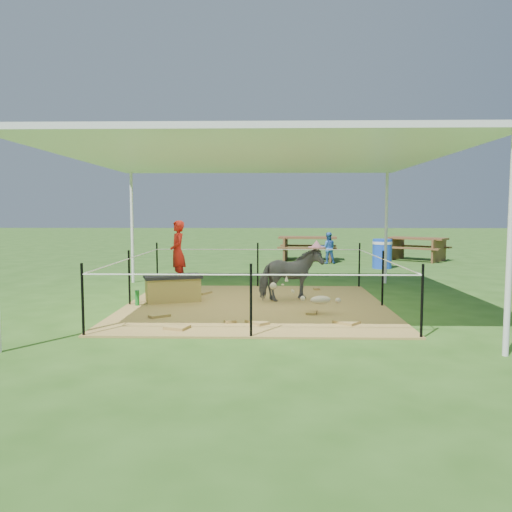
{
  "coord_description": "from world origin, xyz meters",
  "views": [
    {
      "loc": [
        0.22,
        -8.77,
        1.67
      ],
      "look_at": [
        0.0,
        0.6,
        0.85
      ],
      "focal_mm": 35.0,
      "sensor_mm": 36.0,
      "label": 1
    }
  ],
  "objects_px": {
    "woman": "(178,247)",
    "pony": "(291,275)",
    "foal": "(320,298)",
    "trash_barrel": "(382,254)",
    "picnic_table_far": "(417,249)",
    "straw_bale": "(173,289)",
    "distant_person": "(328,248)",
    "picnic_table_near": "(308,248)",
    "green_bottle": "(137,298)"
  },
  "relations": [
    {
      "from": "picnic_table_far",
      "to": "straw_bale",
      "type": "bearing_deg",
      "value": -93.23
    },
    {
      "from": "green_bottle",
      "to": "picnic_table_far",
      "type": "xyz_separation_m",
      "value": [
        7.49,
        8.72,
        0.24
      ]
    },
    {
      "from": "picnic_table_far",
      "to": "woman",
      "type": "bearing_deg",
      "value": -92.82
    },
    {
      "from": "woman",
      "to": "foal",
      "type": "height_order",
      "value": "woman"
    },
    {
      "from": "foal",
      "to": "distant_person",
      "type": "relative_size",
      "value": 0.9
    },
    {
      "from": "woman",
      "to": "distant_person",
      "type": "xyz_separation_m",
      "value": [
        3.63,
        7.18,
        -0.53
      ]
    },
    {
      "from": "green_bottle",
      "to": "trash_barrel",
      "type": "xyz_separation_m",
      "value": [
        5.73,
        6.26,
        0.28
      ]
    },
    {
      "from": "straw_bale",
      "to": "pony",
      "type": "bearing_deg",
      "value": 2.06
    },
    {
      "from": "pony",
      "to": "picnic_table_far",
      "type": "xyz_separation_m",
      "value": [
        4.76,
        8.19,
        -0.12
      ]
    },
    {
      "from": "green_bottle",
      "to": "foal",
      "type": "relative_size",
      "value": 0.29
    },
    {
      "from": "foal",
      "to": "trash_barrel",
      "type": "xyz_separation_m",
      "value": [
        2.57,
        6.92,
        0.15
      ]
    },
    {
      "from": "straw_bale",
      "to": "pony",
      "type": "xyz_separation_m",
      "value": [
        2.18,
        0.08,
        0.28
      ]
    },
    {
      "from": "woman",
      "to": "pony",
      "type": "height_order",
      "value": "woman"
    },
    {
      "from": "distant_person",
      "to": "trash_barrel",
      "type": "bearing_deg",
      "value": 136.14
    },
    {
      "from": "green_bottle",
      "to": "picnic_table_near",
      "type": "relative_size",
      "value": 0.13
    },
    {
      "from": "distant_person",
      "to": "woman",
      "type": "bearing_deg",
      "value": 62.71
    },
    {
      "from": "green_bottle",
      "to": "distant_person",
      "type": "height_order",
      "value": "distant_person"
    },
    {
      "from": "trash_barrel",
      "to": "green_bottle",
      "type": "bearing_deg",
      "value": -132.45
    },
    {
      "from": "trash_barrel",
      "to": "picnic_table_near",
      "type": "height_order",
      "value": "trash_barrel"
    },
    {
      "from": "green_bottle",
      "to": "foal",
      "type": "height_order",
      "value": "foal"
    },
    {
      "from": "foal",
      "to": "trash_barrel",
      "type": "relative_size",
      "value": 1.05
    },
    {
      "from": "green_bottle",
      "to": "foal",
      "type": "xyz_separation_m",
      "value": [
        3.16,
        -0.66,
        0.12
      ]
    },
    {
      "from": "pony",
      "to": "trash_barrel",
      "type": "xyz_separation_m",
      "value": [
        3.0,
        5.74,
        -0.08
      ]
    },
    {
      "from": "picnic_table_far",
      "to": "distant_person",
      "type": "relative_size",
      "value": 1.9
    },
    {
      "from": "straw_bale",
      "to": "picnic_table_near",
      "type": "distance_m",
      "value": 8.86
    },
    {
      "from": "woman",
      "to": "picnic_table_far",
      "type": "relative_size",
      "value": 0.6
    },
    {
      "from": "woman",
      "to": "foal",
      "type": "xyz_separation_m",
      "value": [
        2.51,
        -1.11,
        -0.76
      ]
    },
    {
      "from": "pony",
      "to": "picnic_table_near",
      "type": "height_order",
      "value": "pony"
    },
    {
      "from": "straw_bale",
      "to": "trash_barrel",
      "type": "xyz_separation_m",
      "value": [
        5.18,
        5.81,
        0.19
      ]
    },
    {
      "from": "woman",
      "to": "pony",
      "type": "relative_size",
      "value": 1.0
    },
    {
      "from": "foal",
      "to": "picnic_table_near",
      "type": "bearing_deg",
      "value": 71.59
    },
    {
      "from": "straw_bale",
      "to": "green_bottle",
      "type": "relative_size",
      "value": 3.6
    },
    {
      "from": "picnic_table_near",
      "to": "picnic_table_far",
      "type": "distance_m",
      "value": 3.79
    },
    {
      "from": "trash_barrel",
      "to": "picnic_table_far",
      "type": "relative_size",
      "value": 0.45
    },
    {
      "from": "woman",
      "to": "picnic_table_near",
      "type": "relative_size",
      "value": 0.58
    },
    {
      "from": "straw_bale",
      "to": "foal",
      "type": "distance_m",
      "value": 2.84
    },
    {
      "from": "foal",
      "to": "picnic_table_far",
      "type": "bearing_deg",
      "value": 50.09
    },
    {
      "from": "picnic_table_near",
      "to": "woman",
      "type": "bearing_deg",
      "value": -103.77
    },
    {
      "from": "woman",
      "to": "pony",
      "type": "distance_m",
      "value": 2.15
    },
    {
      "from": "trash_barrel",
      "to": "distant_person",
      "type": "relative_size",
      "value": 0.86
    },
    {
      "from": "straw_bale",
      "to": "picnic_table_near",
      "type": "height_order",
      "value": "picnic_table_near"
    },
    {
      "from": "straw_bale",
      "to": "distant_person",
      "type": "height_order",
      "value": "distant_person"
    },
    {
      "from": "foal",
      "to": "distant_person",
      "type": "distance_m",
      "value": 8.37
    },
    {
      "from": "foal",
      "to": "trash_barrel",
      "type": "height_order",
      "value": "trash_barrel"
    },
    {
      "from": "trash_barrel",
      "to": "picnic_table_far",
      "type": "xyz_separation_m",
      "value": [
        1.76,
        2.45,
        -0.04
      ]
    },
    {
      "from": "picnic_table_near",
      "to": "distant_person",
      "type": "relative_size",
      "value": 1.95
    },
    {
      "from": "woman",
      "to": "foal",
      "type": "relative_size",
      "value": 1.26
    },
    {
      "from": "woman",
      "to": "green_bottle",
      "type": "relative_size",
      "value": 4.32
    },
    {
      "from": "picnic_table_near",
      "to": "distant_person",
      "type": "distance_m",
      "value": 1.24
    },
    {
      "from": "green_bottle",
      "to": "woman",
      "type": "bearing_deg",
      "value": 34.7
    }
  ]
}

